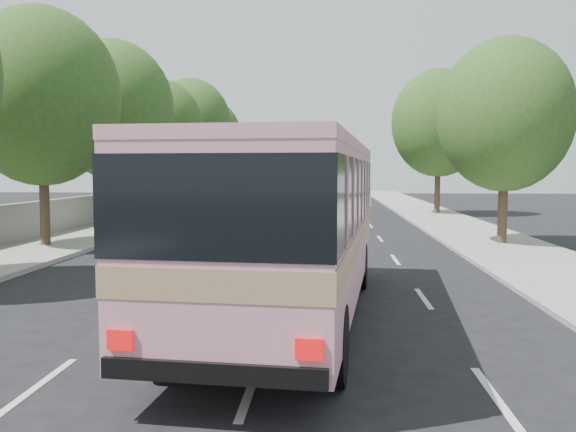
# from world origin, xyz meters

# --- Properties ---
(ground) EXTENTS (120.00, 120.00, 0.00)m
(ground) POSITION_xyz_m (0.00, 0.00, 0.00)
(ground) COLOR black
(ground) RESTS_ON ground
(sidewalk_left) EXTENTS (4.00, 90.00, 0.15)m
(sidewalk_left) POSITION_xyz_m (-8.50, 20.00, 0.07)
(sidewalk_left) COLOR #9E998E
(sidewalk_left) RESTS_ON ground
(sidewalk_right) EXTENTS (4.00, 90.00, 0.12)m
(sidewalk_right) POSITION_xyz_m (8.50, 20.00, 0.06)
(sidewalk_right) COLOR #9E998E
(sidewalk_right) RESTS_ON ground
(low_wall) EXTENTS (0.30, 90.00, 1.50)m
(low_wall) POSITION_xyz_m (-10.30, 20.00, 0.90)
(low_wall) COLOR #9E998E
(low_wall) RESTS_ON sidewalk_left
(tree_left_b) EXTENTS (5.70, 5.70, 8.88)m
(tree_left_b) POSITION_xyz_m (-8.42, 5.94, 5.82)
(tree_left_b) COLOR #38281E
(tree_left_b) RESTS_ON ground
(tree_left_c) EXTENTS (6.00, 6.00, 9.35)m
(tree_left_c) POSITION_xyz_m (-8.62, 13.94, 6.12)
(tree_left_c) COLOR #38281E
(tree_left_c) RESTS_ON ground
(tree_left_d) EXTENTS (5.52, 5.52, 8.60)m
(tree_left_d) POSITION_xyz_m (-8.52, 21.94, 5.63)
(tree_left_d) COLOR #38281E
(tree_left_d) RESTS_ON ground
(tree_left_e) EXTENTS (6.30, 6.30, 9.82)m
(tree_left_e) POSITION_xyz_m (-8.42, 29.94, 6.43)
(tree_left_e) COLOR #38281E
(tree_left_e) RESTS_ON ground
(tree_left_f) EXTENTS (5.88, 5.88, 9.16)m
(tree_left_f) POSITION_xyz_m (-8.62, 37.94, 6.00)
(tree_left_f) COLOR #38281E
(tree_left_f) RESTS_ON ground
(tree_right_near) EXTENTS (5.10, 5.10, 7.95)m
(tree_right_near) POSITION_xyz_m (8.78, 7.94, 5.20)
(tree_right_near) COLOR #38281E
(tree_right_near) RESTS_ON ground
(tree_right_far) EXTENTS (6.00, 6.00, 9.35)m
(tree_right_far) POSITION_xyz_m (9.08, 23.94, 6.12)
(tree_right_far) COLOR #38281E
(tree_right_far) RESTS_ON ground
(pink_bus) EXTENTS (3.80, 11.00, 3.44)m
(pink_bus) POSITION_xyz_m (1.30, -4.00, 2.14)
(pink_bus) COLOR #CA8294
(pink_bus) RESTS_ON ground
(pink_taxi) EXTENTS (1.86, 4.41, 1.49)m
(pink_taxi) POSITION_xyz_m (0.47, 8.54, 0.75)
(pink_taxi) COLOR #F31584
(pink_taxi) RESTS_ON ground
(white_pickup) EXTENTS (2.40, 5.71, 1.65)m
(white_pickup) POSITION_xyz_m (-4.12, 12.75, 0.82)
(white_pickup) COLOR white
(white_pickup) RESTS_ON ground
(tour_coach_front) EXTENTS (3.27, 12.49, 3.70)m
(tour_coach_front) POSITION_xyz_m (-4.50, 23.60, 2.23)
(tour_coach_front) COLOR silver
(tour_coach_front) RESTS_ON ground
(tour_coach_rear) EXTENTS (3.08, 12.53, 3.73)m
(tour_coach_rear) POSITION_xyz_m (-6.30, 33.82, 2.24)
(tour_coach_rear) COLOR silver
(tour_coach_rear) RESTS_ON ground
(taxi_roof_sign) EXTENTS (0.55, 0.19, 0.18)m
(taxi_roof_sign) POSITION_xyz_m (0.47, 8.54, 1.58)
(taxi_roof_sign) COLOR silver
(taxi_roof_sign) RESTS_ON pink_taxi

